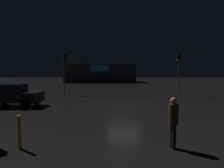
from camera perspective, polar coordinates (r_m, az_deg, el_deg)
ground_plane at (r=15.14m, az=3.43°, el=-6.18°), size 120.00×120.00×0.00m
store_building at (r=45.56m, az=-3.52°, el=3.28°), size 15.84×8.10×4.20m
traffic_signal_cross_left at (r=23.10m, az=19.06°, el=5.67°), size 0.42×0.42×4.55m
traffic_signal_cross_right at (r=22.01m, az=-13.92°, el=5.84°), size 0.42×0.43×4.47m
car_near at (r=16.15m, az=-27.30°, el=-2.87°), size 4.08×2.25×1.68m
pedestrian at (r=6.98m, az=17.73°, el=-9.75°), size 0.39×0.39×1.77m
bollard_kerb_a at (r=7.44m, az=-25.80°, el=-12.79°), size 0.12×0.12×1.15m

